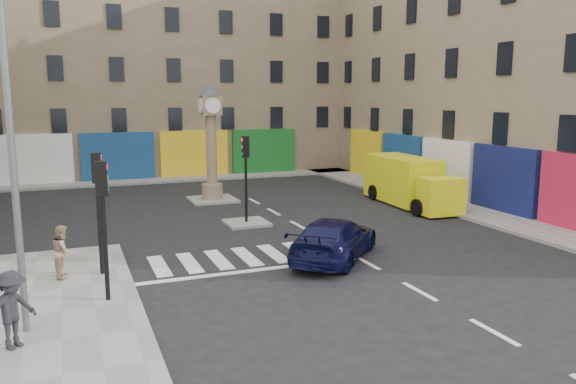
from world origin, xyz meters
TOP-DOWN VIEW (x-y plane):
  - ground at (0.00, 0.00)m, footprint 120.00×120.00m
  - sidewalk_right at (8.70, 10.00)m, footprint 2.60×30.00m
  - sidewalk_far at (-4.00, 22.20)m, footprint 32.00×2.40m
  - island_near at (-2.00, 8.00)m, footprint 1.80×1.80m
  - island_far at (-2.00, 14.00)m, footprint 2.40×2.40m
  - building_right at (15.00, 10.00)m, footprint 10.00×30.00m
  - building_far at (-4.00, 28.00)m, footprint 32.00×10.00m
  - traffic_light_left_near at (-8.30, 0.20)m, footprint 0.28×0.22m
  - traffic_light_left_far at (-8.30, 2.60)m, footprint 0.28×0.22m
  - traffic_light_island at (-2.00, 8.00)m, footprint 0.28×0.22m
  - lamp_post at (-10.20, -1.20)m, footprint 0.50×0.25m
  - clock_pillar at (-2.00, 14.00)m, footprint 1.20×1.20m
  - navy_sedan at (-0.82, 1.82)m, footprint 4.82×4.91m
  - yellow_van at (7.00, 9.15)m, footprint 2.56×6.72m
  - pedestrian_tan at (-9.37, 2.68)m, footprint 0.67×0.82m
  - pedestrian_dark at (-10.38, -2.09)m, footprint 1.24×1.22m

SIDE VIEW (x-z plane):
  - ground at x=0.00m, z-range 0.00..0.00m
  - island_near at x=-2.00m, z-range 0.00..0.12m
  - island_far at x=-2.00m, z-range 0.00..0.12m
  - sidewalk_right at x=8.70m, z-range 0.00..0.15m
  - sidewalk_far at x=-4.00m, z-range 0.00..0.15m
  - navy_sedan at x=-0.82m, z-range 0.00..1.42m
  - pedestrian_tan at x=-9.37m, z-range 0.15..1.73m
  - pedestrian_dark at x=-10.38m, z-range 0.15..1.86m
  - yellow_van at x=7.00m, z-range -0.01..2.40m
  - traffic_light_island at x=-2.00m, z-range 0.74..4.44m
  - traffic_light_left_near at x=-8.30m, z-range 0.77..4.47m
  - traffic_light_left_far at x=-8.30m, z-range 0.77..4.47m
  - clock_pillar at x=-2.00m, z-range 0.50..6.60m
  - lamp_post at x=-10.20m, z-range 0.64..8.94m
  - building_right at x=15.00m, z-range 0.00..16.00m
  - building_far at x=-4.00m, z-range 0.00..17.00m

